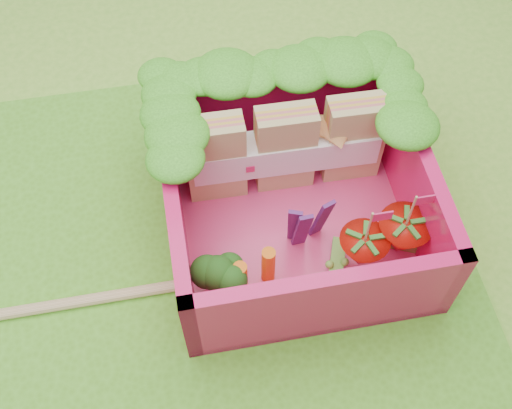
{
  "coord_description": "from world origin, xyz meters",
  "views": [
    {
      "loc": [
        -0.11,
        -1.65,
        3.02
      ],
      "look_at": [
        0.21,
        0.11,
        0.28
      ],
      "focal_mm": 45.0,
      "sensor_mm": 36.0,
      "label": 1
    }
  ],
  "objects_px": {
    "strawberry_right": "(401,237)",
    "chopsticks": "(18,312)",
    "bento_box": "(296,196)",
    "broccoli": "(223,273)",
    "sandwich_stack": "(286,148)",
    "strawberry_left": "(362,252)"
  },
  "relations": [
    {
      "from": "sandwich_stack",
      "to": "strawberry_left",
      "type": "xyz_separation_m",
      "value": [
        0.27,
        -0.6,
        -0.14
      ]
    },
    {
      "from": "broccoli",
      "to": "chopsticks",
      "type": "xyz_separation_m",
      "value": [
        -1.03,
        0.07,
        -0.19
      ]
    },
    {
      "from": "strawberry_left",
      "to": "broccoli",
      "type": "bearing_deg",
      "value": -179.09
    },
    {
      "from": "strawberry_right",
      "to": "sandwich_stack",
      "type": "bearing_deg",
      "value": 130.49
    },
    {
      "from": "bento_box",
      "to": "sandwich_stack",
      "type": "bearing_deg",
      "value": 88.64
    },
    {
      "from": "broccoli",
      "to": "strawberry_left",
      "type": "bearing_deg",
      "value": 0.91
    },
    {
      "from": "bento_box",
      "to": "chopsticks",
      "type": "xyz_separation_m",
      "value": [
        -1.46,
        -0.27,
        -0.25
      ]
    },
    {
      "from": "bento_box",
      "to": "strawberry_left",
      "type": "height_order",
      "value": "bento_box"
    },
    {
      "from": "bento_box",
      "to": "sandwich_stack",
      "type": "height_order",
      "value": "sandwich_stack"
    },
    {
      "from": "broccoli",
      "to": "bento_box",
      "type": "bearing_deg",
      "value": 38.4
    },
    {
      "from": "strawberry_left",
      "to": "chopsticks",
      "type": "bearing_deg",
      "value": 178.05
    },
    {
      "from": "bento_box",
      "to": "broccoli",
      "type": "height_order",
      "value": "bento_box"
    },
    {
      "from": "strawberry_left",
      "to": "strawberry_right",
      "type": "relative_size",
      "value": 0.96
    },
    {
      "from": "strawberry_right",
      "to": "chopsticks",
      "type": "distance_m",
      "value": 1.96
    },
    {
      "from": "strawberry_left",
      "to": "strawberry_right",
      "type": "bearing_deg",
      "value": 10.48
    },
    {
      "from": "bento_box",
      "to": "sandwich_stack",
      "type": "distance_m",
      "value": 0.28
    },
    {
      "from": "broccoli",
      "to": "strawberry_right",
      "type": "bearing_deg",
      "value": 3.19
    },
    {
      "from": "sandwich_stack",
      "to": "broccoli",
      "type": "distance_m",
      "value": 0.76
    },
    {
      "from": "bento_box",
      "to": "broccoli",
      "type": "xyz_separation_m",
      "value": [
        -0.43,
        -0.34,
        -0.06
      ]
    },
    {
      "from": "sandwich_stack",
      "to": "broccoli",
      "type": "xyz_separation_m",
      "value": [
        -0.43,
        -0.61,
        -0.1
      ]
    },
    {
      "from": "sandwich_stack",
      "to": "strawberry_left",
      "type": "height_order",
      "value": "sandwich_stack"
    },
    {
      "from": "sandwich_stack",
      "to": "strawberry_right",
      "type": "height_order",
      "value": "sandwich_stack"
    }
  ]
}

